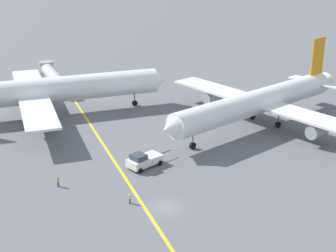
{
  "coord_description": "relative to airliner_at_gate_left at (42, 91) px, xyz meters",
  "views": [
    {
      "loc": [
        -18.32,
        -58.81,
        35.91
      ],
      "look_at": [
        7.28,
        21.7,
        4.0
      ],
      "focal_mm": 51.84,
      "sensor_mm": 36.0,
      "label": 1
    }
  ],
  "objects": [
    {
      "name": "airliner_being_pushed",
      "position": [
        41.93,
        -20.41,
        -0.34
      ],
      "size": [
        47.88,
        47.83,
        16.24
      ],
      "color": "white",
      "rests_on": "ground"
    },
    {
      "name": "ground_plane",
      "position": [
        13.72,
        -46.47,
        -5.63
      ],
      "size": [
        600.0,
        600.0,
        0.0
      ],
      "primitive_type": "plane",
      "color": "slate"
    },
    {
      "name": "airliner_at_gate_left",
      "position": [
        0.0,
        0.0,
        0.0
      ],
      "size": [
        56.48,
        45.52,
        16.81
      ],
      "color": "white",
      "rests_on": "ground"
    },
    {
      "name": "jet_bridge",
      "position": [
        3.58,
        22.24,
        -1.77
      ],
      "size": [
        5.25,
        18.74,
        5.64
      ],
      "color": "#B7B7BC",
      "rests_on": "ground"
    },
    {
      "name": "taxiway_stripe",
      "position": [
        10.29,
        -36.47,
        -5.63
      ],
      "size": [
        6.96,
        119.85,
        0.01
      ],
      "primitive_type": "cube",
      "rotation": [
        0.0,
        0.0,
        0.05
      ],
      "color": "yellow",
      "rests_on": "ground"
    },
    {
      "name": "ground_crew_ramp_agent_by_cones",
      "position": [
        -0.46,
        -35.21,
        -4.76
      ],
      "size": [
        0.36,
        0.48,
        1.68
      ],
      "color": "#2D3351",
      "rests_on": "ground"
    },
    {
      "name": "ground_crew_marshaller_foreground",
      "position": [
        9.07,
        -43.76,
        -4.79
      ],
      "size": [
        0.36,
        0.36,
        1.63
      ],
      "color": "#4C4C51",
      "rests_on": "ground"
    },
    {
      "name": "pushback_tug",
      "position": [
        14.26,
        -32.29,
        -4.38
      ],
      "size": [
        9.11,
        5.42,
        2.94
      ],
      "color": "white",
      "rests_on": "ground"
    }
  ]
}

